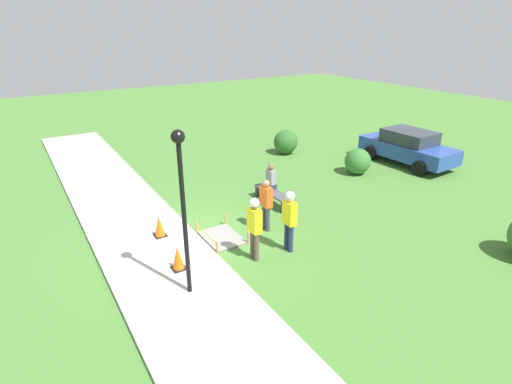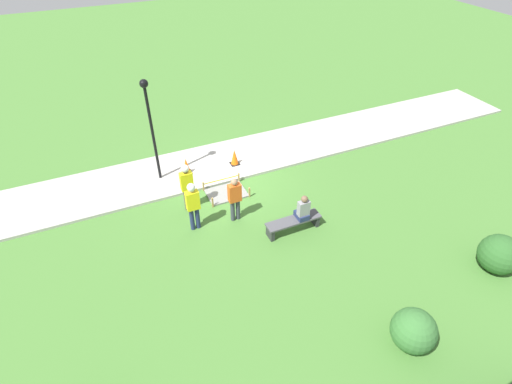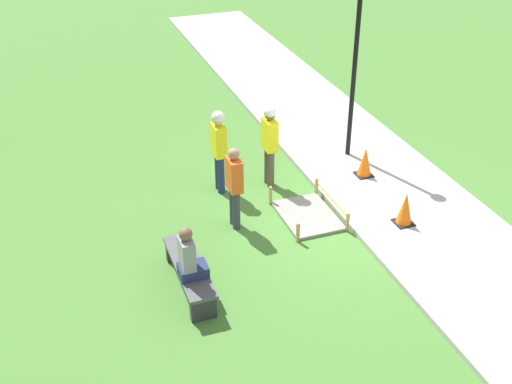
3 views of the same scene
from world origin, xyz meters
TOP-DOWN VIEW (x-y plane):
  - ground_plane at (0.00, 0.00)m, footprint 60.00×60.00m
  - sidewalk at (0.00, -1.37)m, footprint 28.00×2.74m
  - wet_concrete_patch at (0.26, 0.56)m, footprint 1.40×1.03m
  - traffic_cone_near_patch at (-0.66, -0.94)m, footprint 0.34×0.34m
  - traffic_cone_far_patch at (1.18, -1.12)m, footprint 0.34×0.34m
  - park_bench at (-0.98, 3.17)m, footprint 1.78×0.44m
  - person_seated_on_bench at (-1.26, 3.22)m, footprint 0.36×0.44m
  - worker_supervisor at (1.77, 1.81)m, footprint 0.40×0.25m
  - worker_assistant at (1.66, 0.80)m, footprint 0.40×0.25m
  - bystander_in_orange_shirt at (0.46, 1.93)m, footprint 0.40×0.22m
  - lamppost_near at (2.16, -1.24)m, footprint 0.28×0.28m
  - parked_car_blue at (-1.44, 10.56)m, footprint 4.15×2.06m
  - shrub_rounded_mid at (-1.62, 7.75)m, footprint 1.06×1.06m
  - shrub_rounded_far at (-5.41, 6.88)m, footprint 1.12×1.12m

SIDE VIEW (x-z plane):
  - ground_plane at x=0.00m, z-range 0.00..0.00m
  - wet_concrete_patch at x=0.26m, z-range -0.15..0.23m
  - sidewalk at x=0.00m, z-range 0.00..0.10m
  - park_bench at x=-0.98m, z-range 0.09..0.54m
  - traffic_cone_far_patch at x=1.18m, z-range 0.10..0.72m
  - traffic_cone_near_patch at x=-0.66m, z-range 0.10..0.73m
  - shrub_rounded_mid at x=-1.62m, z-range 0.00..1.06m
  - shrub_rounded_far at x=-5.41m, z-range 0.00..1.12m
  - parked_car_blue at x=-1.44m, z-range 0.02..1.50m
  - person_seated_on_bench at x=-1.26m, z-range 0.35..1.24m
  - bystander_in_orange_shirt at x=0.46m, z-range 0.10..1.69m
  - worker_supervisor at x=1.77m, z-range 0.16..1.89m
  - worker_assistant at x=1.66m, z-range 0.16..1.90m
  - lamppost_near at x=2.16m, z-range 0.69..4.43m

